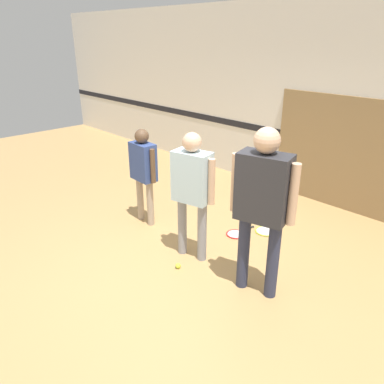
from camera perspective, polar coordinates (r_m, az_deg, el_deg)
name	(u,v)px	position (r m, az deg, el deg)	size (l,w,h in m)	color
ground_plane	(182,264)	(4.74, -1.60, -10.97)	(16.00, 16.00, 0.00)	tan
wall_back	(322,105)	(6.49, 19.19, 12.38)	(16.00, 0.07, 3.20)	silver
wall_panel	(355,157)	(6.31, 23.53, 4.94)	(2.70, 0.05, 1.80)	#93754C
person_instructor	(192,183)	(4.45, 0.00, 1.32)	(0.60, 0.35, 1.62)	gray
person_student_left	(143,166)	(5.44, -7.43, 3.88)	(0.54, 0.24, 1.43)	tan
person_student_right	(263,196)	(3.82, 10.71, -0.66)	(0.68, 0.41, 1.85)	#2D334C
racket_spare_on_floor	(237,234)	(5.43, 6.84, -6.31)	(0.30, 0.52, 0.03)	red
racket_second_spare	(266,232)	(5.54, 11.23, -5.94)	(0.55, 0.43, 0.03)	#C6D838
tennis_ball_near_instructor	(178,266)	(4.66, -2.14, -11.19)	(0.07, 0.07, 0.07)	#CCE038
tennis_ball_by_spare_racket	(243,227)	(5.56, 7.80, -5.30)	(0.07, 0.07, 0.07)	#CCE038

